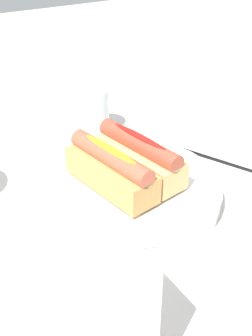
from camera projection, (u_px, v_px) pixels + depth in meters
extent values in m
plane|color=beige|center=(133.00, 199.00, 0.69)|extent=(2.40, 2.40, 0.00)
cylinder|color=white|center=(126.00, 191.00, 0.68)|extent=(0.27, 0.27, 0.03)
torus|color=white|center=(126.00, 183.00, 0.67)|extent=(0.27, 0.27, 0.01)
cube|color=#DBB270|center=(139.00, 161.00, 0.67)|extent=(0.16, 0.08, 0.04)
cylinder|color=#A84733|center=(139.00, 144.00, 0.66)|extent=(0.15, 0.06, 0.03)
ellipsoid|color=red|center=(140.00, 137.00, 0.65)|extent=(0.11, 0.04, 0.01)
cube|color=tan|center=(112.00, 176.00, 0.64)|extent=(0.16, 0.08, 0.04)
cylinder|color=#BC563D|center=(112.00, 158.00, 0.62)|extent=(0.15, 0.06, 0.03)
ellipsoid|color=gold|center=(112.00, 151.00, 0.62)|extent=(0.11, 0.03, 0.01)
cylinder|color=white|center=(90.00, 112.00, 0.84)|extent=(0.07, 0.07, 0.09)
cylinder|color=silver|center=(91.00, 115.00, 0.84)|extent=(0.06, 0.06, 0.08)
cube|color=white|center=(105.00, 302.00, 0.42)|extent=(0.11, 0.05, 0.15)
cylinder|color=black|center=(220.00, 160.00, 0.78)|extent=(0.20, 0.10, 0.01)
cylinder|color=black|center=(237.00, 166.00, 0.76)|extent=(0.20, 0.10, 0.01)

